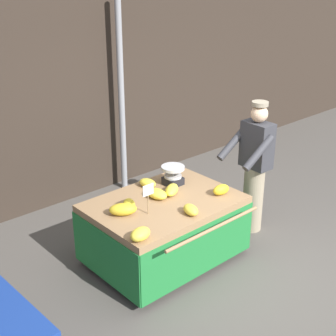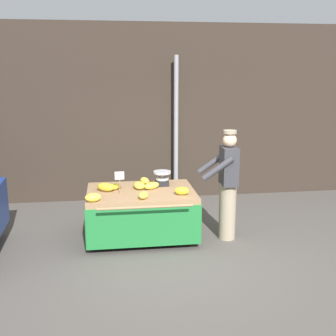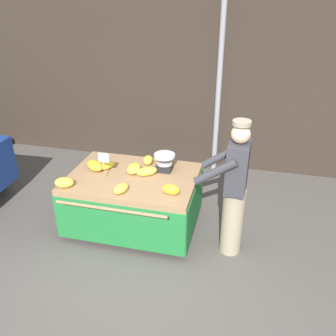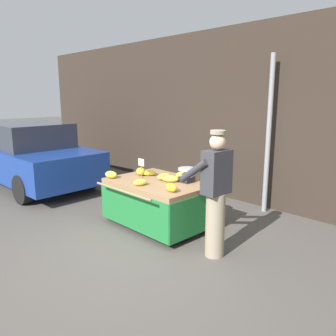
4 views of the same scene
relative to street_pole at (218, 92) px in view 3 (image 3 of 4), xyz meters
name	(u,v)px [view 3 (image 3 of 4)]	position (x,y,z in m)	size (l,w,h in m)	color
ground_plane	(149,280)	(-0.36, -2.86, -1.44)	(60.00, 60.00, 0.00)	#514C47
back_wall	(201,67)	(-0.36, 0.33, 0.31)	(16.00, 0.24, 3.49)	#332821
street_pole	(218,92)	(0.00, 0.00, 0.00)	(0.09, 0.09, 2.87)	gray
banana_cart	(133,189)	(-0.85, -1.90, -0.87)	(1.68, 1.39, 0.77)	#93704C
weighing_scale	(165,162)	(-0.48, -1.64, -0.54)	(0.28, 0.28, 0.23)	black
price_sign	(104,160)	(-1.18, -2.02, -0.42)	(0.14, 0.01, 0.34)	#997A51
banana_bunch_0	(134,168)	(-0.87, -1.79, -0.61)	(0.17, 0.28, 0.11)	yellow
banana_bunch_1	(64,182)	(-1.57, -2.37, -0.60)	(0.16, 0.23, 0.12)	yellow
banana_bunch_2	(148,160)	(-0.76, -1.50, -0.61)	(0.13, 0.22, 0.10)	yellow
banana_bunch_3	(147,171)	(-0.67, -1.83, -0.61)	(0.14, 0.28, 0.11)	yellow
banana_bunch_4	(95,166)	(-1.39, -1.86, -0.60)	(0.16, 0.29, 0.13)	gold
banana_bunch_5	(171,189)	(-0.26, -2.22, -0.60)	(0.12, 0.21, 0.12)	gold
banana_bunch_6	(107,165)	(-1.25, -1.78, -0.62)	(0.13, 0.24, 0.09)	yellow
banana_bunch_7	(121,189)	(-0.85, -2.32, -0.61)	(0.13, 0.22, 0.10)	yellow
vendor_person	(234,190)	(0.46, -2.11, -0.56)	(0.59, 0.53, 1.71)	gray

